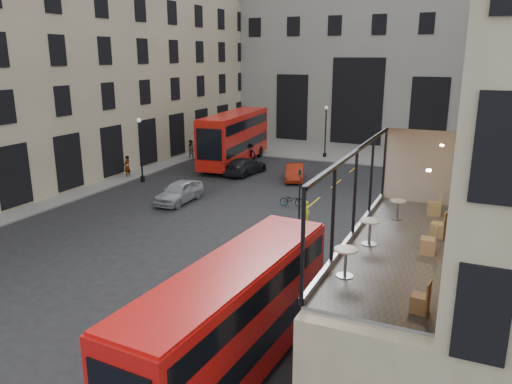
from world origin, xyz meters
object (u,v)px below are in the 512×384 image
at_px(cafe_table_near, 346,258).
at_px(cyclist, 306,215).
at_px(car_c, 245,166).
at_px(cafe_chair_a, 420,302).
at_px(traffic_light_near, 300,192).
at_px(car_b, 295,172).
at_px(street_lamp_a, 141,154).
at_px(pedestrian_a, 191,150).
at_px(cafe_table_far, 398,207).
at_px(pedestrian_c, 396,156).
at_px(street_lamp_b, 325,135).
at_px(cafe_chair_d, 434,208).
at_px(bus_far, 235,135).
at_px(pedestrian_b, 250,154).
at_px(bus_near, 233,316).
at_px(traffic_light_far, 220,137).
at_px(cafe_table_mid, 370,228).
at_px(cafe_chair_c, 438,229).
at_px(pedestrian_d, 449,166).
at_px(pedestrian_e, 127,167).
at_px(bicycle, 291,200).
at_px(cafe_chair_b, 429,245).
at_px(car_a, 179,192).

bearing_deg(cafe_table_near, cyclist, 111.97).
xyz_separation_m(car_c, cafe_chair_a, (17.93, -28.15, 4.10)).
height_order(traffic_light_near, car_b, traffic_light_near).
height_order(street_lamp_a, pedestrian_a, street_lamp_a).
height_order(pedestrian_a, cafe_table_far, cafe_table_far).
height_order(pedestrian_c, cafe_table_near, cafe_table_near).
relative_size(cafe_table_near, cafe_chair_a, 1.01).
xyz_separation_m(car_b, pedestrian_a, (-12.61, 3.94, 0.31)).
height_order(street_lamp_b, cafe_chair_d, cafe_chair_d).
bearing_deg(bus_far, cafe_table_far, -52.70).
bearing_deg(street_lamp_a, pedestrian_b, 63.33).
distance_m(bus_near, cafe_table_near, 4.67).
bearing_deg(traffic_light_far, traffic_light_near, -48.81).
xyz_separation_m(traffic_light_far, cafe_table_mid, (20.62, -28.42, 2.70)).
height_order(street_lamp_a, cafe_chair_c, cafe_chair_c).
xyz_separation_m(traffic_light_near, pedestrian_d, (7.24, 18.52, -1.45)).
xyz_separation_m(bus_far, cafe_table_far, (19.19, -25.18, 2.29)).
xyz_separation_m(street_lamp_b, pedestrian_c, (7.32, -1.10, -1.42)).
distance_m(pedestrian_e, cafe_chair_d, 30.42).
bearing_deg(pedestrian_a, pedestrian_e, -97.68).
distance_m(street_lamp_b, bicycle, 17.66).
relative_size(traffic_light_far, bicycle, 2.32).
height_order(car_c, cafe_chair_d, cafe_chair_d).
distance_m(street_lamp_a, cafe_chair_d, 28.26).
height_order(pedestrian_a, pedestrian_c, pedestrian_a).
height_order(bus_far, cafe_chair_b, cafe_chair_b).
bearing_deg(pedestrian_d, bus_near, 131.23).
distance_m(traffic_light_far, car_c, 6.36).
distance_m(bus_far, bicycle, 15.01).
bearing_deg(pedestrian_b, cyclist, -76.49).
height_order(car_b, cafe_table_mid, cafe_table_mid).
height_order(car_a, cafe_chair_c, cafe_chair_c).
relative_size(street_lamp_b, pedestrian_c, 2.73).
height_order(bus_near, pedestrian_c, bus_near).
height_order(pedestrian_b, cafe_chair_d, cafe_chair_d).
bearing_deg(pedestrian_d, pedestrian_e, 74.14).
relative_size(car_a, pedestrian_e, 2.33).
height_order(pedestrian_b, cafe_chair_a, cafe_chair_a).
height_order(bus_far, pedestrian_e, bus_far).
bearing_deg(pedestrian_a, cafe_chair_b, -50.29).
height_order(car_a, cafe_chair_a, cafe_chair_a).
height_order(traffic_light_far, pedestrian_c, traffic_light_far).
bearing_deg(cyclist, pedestrian_d, -27.72).
distance_m(street_lamp_b, car_c, 11.04).
bearing_deg(cafe_table_mid, pedestrian_d, 88.85).
distance_m(street_lamp_b, cafe_table_far, 33.85).
height_order(cyclist, pedestrian_b, pedestrian_b).
xyz_separation_m(car_c, cafe_table_mid, (15.98, -24.41, 4.39)).
bearing_deg(street_lamp_b, cafe_table_far, -69.16).
xyz_separation_m(street_lamp_b, cafe_table_far, (12.00, -31.53, 2.67)).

